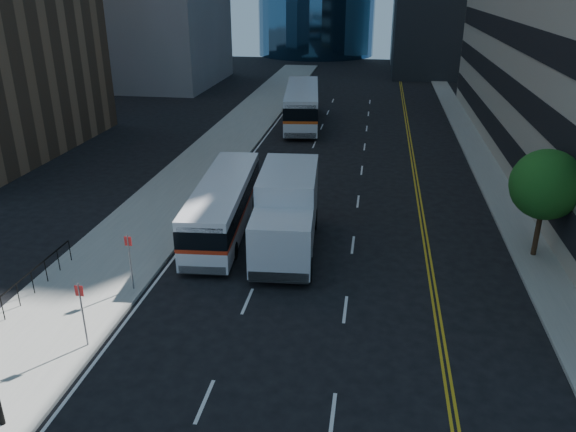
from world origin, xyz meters
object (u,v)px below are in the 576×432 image
object	(u,v)px
box_truck	(287,212)
bus_front	(224,204)
street_tree	(546,185)
bus_rear	(302,104)

from	to	relation	value
box_truck	bus_front	bearing A→B (deg)	151.85
street_tree	bus_rear	bearing A→B (deg)	120.22
bus_rear	box_truck	world-z (taller)	box_truck
bus_front	bus_rear	xyz separation A→B (m)	(0.82, 24.08, 0.32)
bus_front	bus_rear	bearing A→B (deg)	83.60
bus_rear	box_truck	distance (m)	25.81
street_tree	bus_front	world-z (taller)	street_tree
bus_rear	box_truck	xyz separation A→B (m)	(2.72, -25.66, 0.15)
bus_front	bus_rear	distance (m)	24.10
bus_front	box_truck	bearing A→B (deg)	-28.49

